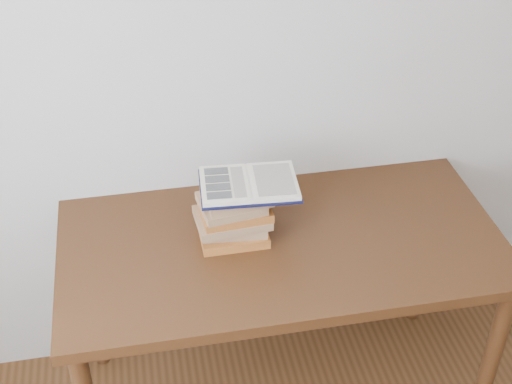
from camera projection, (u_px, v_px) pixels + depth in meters
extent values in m
cube|color=silver|center=(261.00, 55.00, 2.38)|extent=(3.50, 0.04, 2.60)
cube|color=#431D10|center=(282.00, 245.00, 2.39)|extent=(1.48, 0.74, 0.04)
cylinder|color=#431D10|center=(490.00, 365.00, 2.48)|extent=(0.06, 0.06, 0.75)
cylinder|color=#431D10|center=(91.00, 294.00, 2.77)|extent=(0.06, 0.06, 0.75)
cylinder|color=#431D10|center=(423.00, 251.00, 2.98)|extent=(0.06, 0.06, 0.75)
cube|color=#9C5E23|center=(233.00, 233.00, 2.39)|extent=(0.22, 0.17, 0.03)
cube|color=#A37554|center=(234.00, 225.00, 2.37)|extent=(0.22, 0.16, 0.03)
cube|color=#A37554|center=(232.00, 218.00, 2.35)|extent=(0.25, 0.18, 0.03)
cube|color=#9C5E23|center=(235.00, 210.00, 2.34)|extent=(0.23, 0.18, 0.03)
cube|color=#A37554|center=(231.00, 203.00, 2.32)|extent=(0.22, 0.19, 0.03)
cube|color=#A37554|center=(237.00, 195.00, 2.30)|extent=(0.23, 0.18, 0.03)
cube|color=black|center=(249.00, 186.00, 2.31)|extent=(0.33, 0.24, 0.01)
cube|color=beige|center=(224.00, 185.00, 2.29)|extent=(0.17, 0.22, 0.01)
cube|color=beige|center=(273.00, 181.00, 2.31)|extent=(0.17, 0.22, 0.01)
cylinder|color=beige|center=(249.00, 183.00, 2.30)|extent=(0.03, 0.21, 0.01)
cube|color=black|center=(216.00, 171.00, 2.34)|extent=(0.08, 0.04, 0.00)
cube|color=black|center=(217.00, 179.00, 2.31)|extent=(0.08, 0.04, 0.00)
cube|color=black|center=(218.00, 187.00, 2.27)|extent=(0.08, 0.04, 0.00)
cube|color=black|center=(219.00, 195.00, 2.23)|extent=(0.08, 0.04, 0.00)
cube|color=beige|center=(238.00, 182.00, 2.29)|extent=(0.05, 0.17, 0.00)
cube|color=beige|center=(274.00, 179.00, 2.30)|extent=(0.13, 0.18, 0.00)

